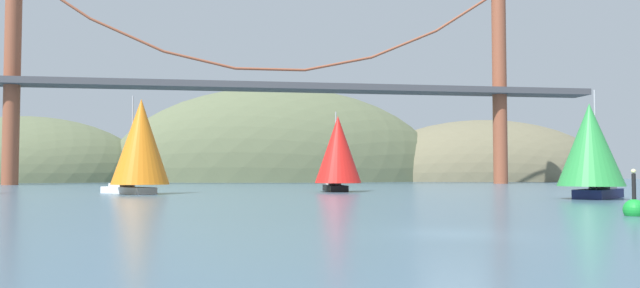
{
  "coord_description": "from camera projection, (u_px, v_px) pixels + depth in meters",
  "views": [
    {
      "loc": [
        -8.13,
        -21.35,
        2.2
      ],
      "look_at": [
        0.0,
        32.24,
        4.7
      ],
      "focal_mm": 34.81,
      "sensor_mm": 36.0,
      "label": 1
    }
  ],
  "objects": [
    {
      "name": "sailboat_red_spinnaker",
      "position": [
        338.0,
        151.0,
        71.02
      ],
      "size": [
        5.46,
        8.74,
        9.32
      ],
      "color": "black",
      "rests_on": "ground_plane"
    },
    {
      "name": "headland_left",
      "position": [
        27.0,
        182.0,
        147.29
      ],
      "size": [
        57.94,
        44.0,
        31.16
      ],
      "primitive_type": "ellipsoid",
      "color": "#5B6647",
      "rests_on": "ground_plane"
    },
    {
      "name": "headland_right",
      "position": [
        485.0,
        181.0,
        164.52
      ],
      "size": [
        68.71,
        44.0,
        32.29
      ],
      "primitive_type": "ellipsoid",
      "color": "#6B664C",
      "rests_on": "ground_plane"
    },
    {
      "name": "suspension_bridge",
      "position": [
        270.0,
        84.0,
        116.89
      ],
      "size": [
        127.69,
        6.0,
        38.83
      ],
      "color": "brown",
      "rests_on": "ground_plane"
    },
    {
      "name": "ground_plane",
      "position": [
        455.0,
        234.0,
        22.2
      ],
      "size": [
        360.0,
        360.0,
        0.0
      ],
      "primitive_type": "plane",
      "color": "#426075"
    },
    {
      "name": "sailboat_green_sail",
      "position": [
        591.0,
        148.0,
        51.63
      ],
      "size": [
        9.15,
        8.91,
        9.28
      ],
      "color": "#191E4C",
      "rests_on": "ground_plane"
    },
    {
      "name": "headland_center",
      "position": [
        279.0,
        181.0,
        156.28
      ],
      "size": [
        84.93,
        44.0,
        47.49
      ],
      "primitive_type": "ellipsoid",
      "color": "#5B6647",
      "rests_on": "ground_plane"
    },
    {
      "name": "sailboat_orange_sail",
      "position": [
        140.0,
        144.0,
        63.35
      ],
      "size": [
        8.88,
        10.14,
        10.23
      ],
      "color": "white",
      "rests_on": "ground_plane"
    },
    {
      "name": "channel_buoy",
      "position": [
        634.0,
        209.0,
        31.49
      ],
      "size": [
        1.1,
        1.1,
        2.64
      ],
      "color": "green",
      "rests_on": "ground_plane"
    }
  ]
}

